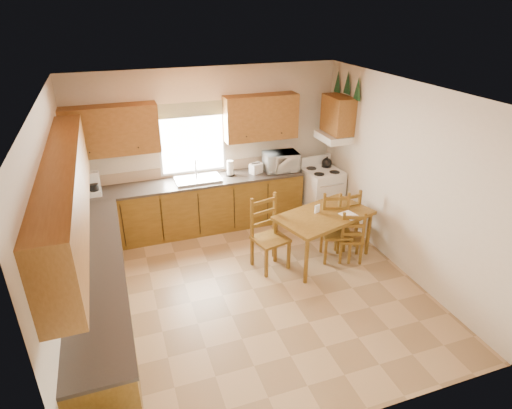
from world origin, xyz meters
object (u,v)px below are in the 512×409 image
object	(u,v)px
stove	(321,195)
chair_near_right	(351,234)
microwave	(281,162)
chair_near_left	(342,217)
chair_far_right	(337,229)
dining_table	(323,236)
chair_far_left	(271,235)

from	to	relation	value
stove	chair_near_right	world-z (taller)	stove
microwave	chair_near_left	world-z (taller)	microwave
chair_near_left	chair_far_right	world-z (taller)	chair_far_right
microwave	dining_table	bearing A→B (deg)	-82.40
stove	microwave	world-z (taller)	microwave
chair_near_left	chair_far_right	size ratio (longest dim) A/B	0.98
chair_near_right	chair_far_right	bearing A→B (deg)	-4.82
dining_table	chair_far_right	size ratio (longest dim) A/B	1.40
chair_near_right	chair_far_left	size ratio (longest dim) A/B	0.79
stove	chair_far_left	xyz separation A→B (m)	(-1.45, -1.22, 0.10)
chair_near_left	chair_near_right	distance (m)	0.47
chair_near_right	stove	bearing A→B (deg)	-77.06
chair_near_left	chair_near_right	world-z (taller)	chair_near_left
dining_table	chair_far_left	size ratio (longest dim) A/B	1.29
chair_near_left	chair_far_right	bearing A→B (deg)	48.55
chair_near_right	microwave	bearing A→B (deg)	-52.18
chair_far_left	chair_far_right	bearing A→B (deg)	-19.43
microwave	chair_near_right	world-z (taller)	microwave
stove	chair_far_right	size ratio (longest dim) A/B	0.89
chair_near_left	chair_far_left	xyz separation A→B (m)	(-1.33, -0.25, 0.05)
stove	dining_table	xyz separation A→B (m)	(-0.61, -1.24, -0.07)
chair_near_left	chair_far_right	distance (m)	0.46
microwave	chair_far_right	bearing A→B (deg)	-75.79
dining_table	chair_near_left	distance (m)	0.57
chair_near_left	microwave	bearing A→B (deg)	-66.59
chair_near_left	chair_far_left	bearing A→B (deg)	8.92
chair_near_right	chair_far_right	world-z (taller)	chair_far_right
chair_far_left	chair_far_right	distance (m)	1.04
stove	dining_table	distance (m)	1.39
dining_table	chair_near_right	bearing A→B (deg)	-41.34
dining_table	chair_far_right	bearing A→B (deg)	-38.91
chair_near_right	chair_near_left	bearing A→B (deg)	-80.57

